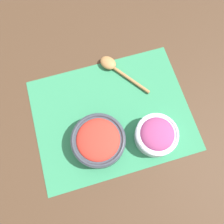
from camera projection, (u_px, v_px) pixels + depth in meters
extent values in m
plane|color=#422D1E|center=(112.00, 115.00, 0.79)|extent=(3.00, 3.00, 0.00)
cube|color=#2D7A51|center=(112.00, 115.00, 0.79)|extent=(0.55, 0.43, 0.00)
cylinder|color=silver|center=(156.00, 135.00, 0.73)|extent=(0.14, 0.14, 0.06)
torus|color=silver|center=(157.00, 134.00, 0.71)|extent=(0.14, 0.14, 0.01)
ellipsoid|color=#93386B|center=(157.00, 134.00, 0.71)|extent=(0.11, 0.11, 0.04)
cylinder|color=#333842|center=(99.00, 141.00, 0.73)|extent=(0.18, 0.18, 0.06)
torus|color=#333842|center=(98.00, 139.00, 0.70)|extent=(0.18, 0.18, 0.01)
ellipsoid|color=red|center=(98.00, 139.00, 0.70)|extent=(0.14, 0.14, 0.04)
cylinder|color=#9E7042|center=(130.00, 79.00, 0.82)|extent=(0.11, 0.15, 0.01)
ellipsoid|color=#9E7042|center=(108.00, 63.00, 0.83)|extent=(0.08, 0.08, 0.03)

